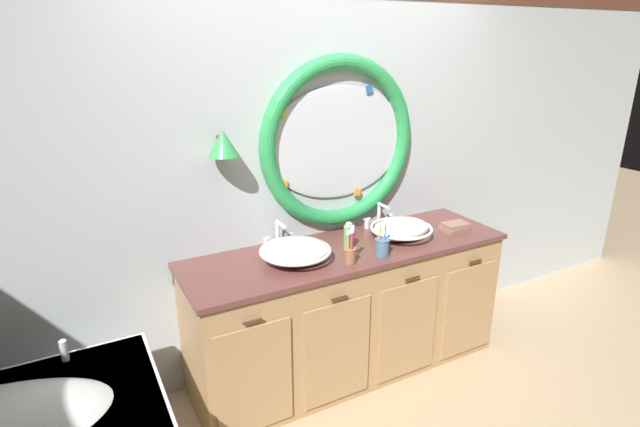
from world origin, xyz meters
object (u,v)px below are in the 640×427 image
toothbrush_holder_right (382,246)px  sink_basin_left (295,251)px  folded_hand_towel (455,227)px  toothbrush_holder_left (350,253)px  soap_dispenser (348,237)px  sink_basin_right (401,229)px

toothbrush_holder_right → sink_basin_left: bearing=160.5°
toothbrush_holder_right → folded_hand_towel: 0.67m
sink_basin_left → toothbrush_holder_left: 0.31m
toothbrush_holder_right → folded_hand_towel: toothbrush_holder_right is taller
folded_hand_towel → sink_basin_left: bearing=177.1°
soap_dispenser → folded_hand_towel: soap_dispenser is taller
toothbrush_holder_right → soap_dispenser: (-0.13, 0.17, 0.02)m
sink_basin_left → soap_dispenser: bearing=-0.2°
sink_basin_left → toothbrush_holder_left: size_ratio=1.83×
sink_basin_left → toothbrush_holder_right: bearing=-19.5°
toothbrush_holder_left → soap_dispenser: (0.09, 0.16, 0.02)m
sink_basin_left → toothbrush_holder_right: toothbrush_holder_right is taller
sink_basin_right → soap_dispenser: 0.39m
sink_basin_right → folded_hand_towel: bearing=-8.1°
toothbrush_holder_left → folded_hand_towel: 0.89m
sink_basin_left → toothbrush_holder_right: 0.50m
sink_basin_left → soap_dispenser: soap_dispenser is taller
soap_dispenser → folded_hand_towel: 0.79m
sink_basin_right → toothbrush_holder_left: toothbrush_holder_left is taller
toothbrush_holder_left → sink_basin_left: bearing=147.4°
soap_dispenser → sink_basin_left: bearing=179.8°
toothbrush_holder_right → soap_dispenser: toothbrush_holder_right is taller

